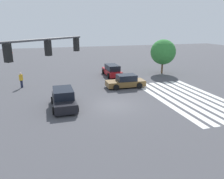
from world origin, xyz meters
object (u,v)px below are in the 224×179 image
Objects in this scene: pedestrian at (21,79)px; car_0 at (112,71)px; car_2 at (64,99)px; car_1 at (126,81)px; tree_corner_b at (163,52)px; traffic_signal_mast at (18,71)px.

car_0 is at bearing 59.59° from pedestrian.
pedestrian reaches higher than car_2.
car_0 is at bearing -90.30° from car_1.
car_2 is at bearing 123.61° from tree_corner_b.
traffic_signal_mast is 1.44× the size of car_1.
car_1 is 9.99m from tree_corner_b.
car_1 is 2.52× the size of pedestrian.
car_0 is 1.05× the size of car_2.
car_1 is (12.05, -9.95, -4.20)m from traffic_signal_mast.
car_0 is 13.07m from car_2.
car_2 is 18.53m from tree_corner_b.
car_2 is 2.53× the size of pedestrian.
traffic_signal_mast reaches higher than car_1.
traffic_signal_mast reaches higher than car_2.
pedestrian is at bearing 103.88° from car_0.
tree_corner_b is at bearing -93.27° from car_0.
car_0 is 2.65× the size of pedestrian.
traffic_signal_mast is 1.30× the size of tree_corner_b.
car_1 is at bearing 5.45° from traffic_signal_mast.
pedestrian is (3.27, 11.61, 0.32)m from car_1.
car_1 is at bearing 178.87° from car_0.
car_0 is at bearing 15.95° from traffic_signal_mast.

